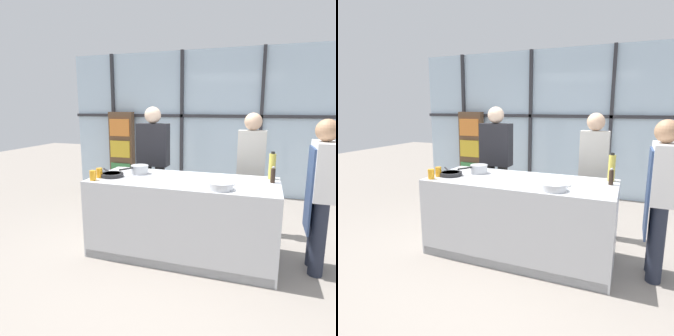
% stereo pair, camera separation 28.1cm
% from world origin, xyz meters
% --- Properties ---
extents(ground_plane, '(18.00, 18.00, 0.00)m').
position_xyz_m(ground_plane, '(0.00, 0.00, 0.00)').
color(ground_plane, gray).
extents(back_window_wall, '(6.40, 0.10, 2.80)m').
position_xyz_m(back_window_wall, '(0.00, 2.75, 1.40)').
color(back_window_wall, silver).
rests_on(back_window_wall, ground_plane).
extents(bookshelf, '(0.53, 0.19, 1.61)m').
position_xyz_m(bookshelf, '(-2.06, 2.56, 0.81)').
color(bookshelf, brown).
rests_on(bookshelf, ground_plane).
extents(demo_island, '(2.11, 0.90, 0.90)m').
position_xyz_m(demo_island, '(-0.00, -0.00, 0.45)').
color(demo_island, silver).
rests_on(demo_island, ground_plane).
extents(chef, '(0.23, 0.46, 1.60)m').
position_xyz_m(chef, '(1.43, 0.06, 0.89)').
color(chef, '#232838').
rests_on(chef, ground_plane).
extents(spectator_far_left, '(0.46, 0.24, 1.72)m').
position_xyz_m(spectator_far_left, '(-0.70, 0.88, 0.97)').
color(spectator_far_left, black).
rests_on(spectator_far_left, ground_plane).
extents(spectator_center_left, '(0.36, 0.23, 1.64)m').
position_xyz_m(spectator_center_left, '(0.70, 0.88, 0.96)').
color(spectator_center_left, '#232838').
rests_on(spectator_center_left, ground_plane).
extents(frying_pan, '(0.39, 0.39, 0.04)m').
position_xyz_m(frying_pan, '(-0.84, -0.12, 0.92)').
color(frying_pan, '#232326').
rests_on(frying_pan, demo_island).
extents(saucepan, '(0.26, 0.37, 0.11)m').
position_xyz_m(saucepan, '(-0.59, 0.12, 0.96)').
color(saucepan, silver).
rests_on(saucepan, demo_island).
extents(white_plate, '(0.23, 0.23, 0.01)m').
position_xyz_m(white_plate, '(0.47, -0.06, 0.91)').
color(white_plate, white).
rests_on(white_plate, demo_island).
extents(mixing_bowl, '(0.25, 0.25, 0.07)m').
position_xyz_m(mixing_bowl, '(0.46, -0.29, 0.94)').
color(mixing_bowl, silver).
rests_on(mixing_bowl, demo_island).
extents(oil_bottle, '(0.08, 0.08, 0.32)m').
position_xyz_m(oil_bottle, '(0.95, 0.33, 1.05)').
color(oil_bottle, '#E0CC4C').
rests_on(oil_bottle, demo_island).
extents(pepper_grinder, '(0.05, 0.05, 0.18)m').
position_xyz_m(pepper_grinder, '(0.96, 0.16, 0.98)').
color(pepper_grinder, '#332319').
rests_on(pepper_grinder, demo_island).
extents(juice_glass_near, '(0.07, 0.07, 0.11)m').
position_xyz_m(juice_glass_near, '(-0.95, -0.35, 0.96)').
color(juice_glass_near, orange).
rests_on(juice_glass_near, demo_island).
extents(juice_glass_far, '(0.07, 0.07, 0.11)m').
position_xyz_m(juice_glass_far, '(-0.95, -0.21, 0.96)').
color(juice_glass_far, orange).
rests_on(juice_glass_far, demo_island).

